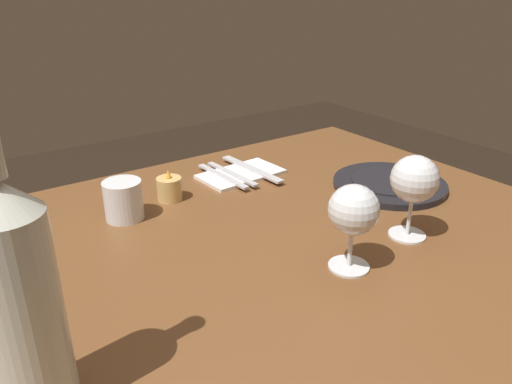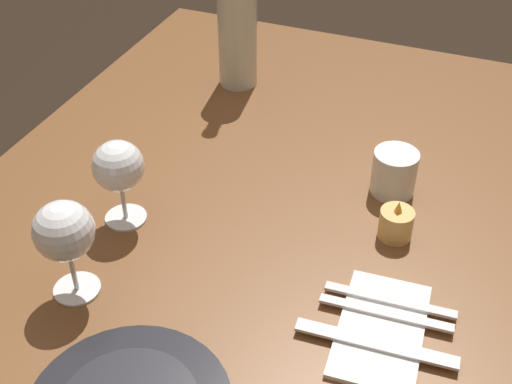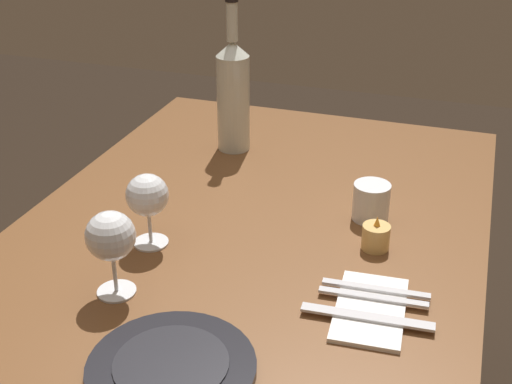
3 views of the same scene
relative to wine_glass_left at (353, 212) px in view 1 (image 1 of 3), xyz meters
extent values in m
cube|color=brown|center=(-0.12, 0.16, -0.12)|extent=(1.30, 0.90, 0.04)
cylinder|color=#50311A|center=(0.46, 0.54, -0.49)|extent=(0.06, 0.06, 0.70)
cylinder|color=white|center=(0.00, 0.00, -0.10)|extent=(0.07, 0.07, 0.00)
cylinder|color=white|center=(0.00, 0.00, -0.06)|extent=(0.01, 0.01, 0.07)
sphere|color=white|center=(0.00, 0.00, 0.00)|extent=(0.08, 0.08, 0.08)
cylinder|color=maroon|center=(0.00, 0.00, 0.00)|extent=(0.06, 0.06, 0.02)
cylinder|color=white|center=(0.16, 0.02, -0.10)|extent=(0.07, 0.07, 0.00)
cylinder|color=white|center=(0.16, 0.02, -0.06)|extent=(0.01, 0.01, 0.07)
sphere|color=white|center=(0.16, 0.02, 0.01)|extent=(0.08, 0.08, 0.08)
cylinder|color=maroon|center=(0.16, 0.02, 0.01)|extent=(0.06, 0.06, 0.02)
cylinder|color=silver|center=(-0.47, -0.01, 0.02)|extent=(0.08, 0.08, 0.23)
cylinder|color=white|center=(-0.23, 0.37, -0.06)|extent=(0.07, 0.07, 0.08)
cylinder|color=silver|center=(-0.23, 0.37, -0.07)|extent=(0.06, 0.06, 0.05)
cylinder|color=#DBB266|center=(-0.11, 0.40, -0.08)|extent=(0.05, 0.05, 0.05)
cylinder|color=white|center=(-0.11, 0.40, -0.08)|extent=(0.04, 0.04, 0.03)
cone|color=#F99E2D|center=(-0.11, 0.40, -0.04)|extent=(0.01, 0.01, 0.02)
cylinder|color=black|center=(0.31, 0.18, -0.09)|extent=(0.25, 0.25, 0.01)
cylinder|color=black|center=(0.31, 0.18, -0.08)|extent=(0.17, 0.17, 0.00)
cube|color=white|center=(0.08, 0.43, -0.10)|extent=(0.20, 0.12, 0.01)
cube|color=silver|center=(0.05, 0.43, -0.09)|extent=(0.03, 0.18, 0.00)
cube|color=silver|center=(0.03, 0.43, -0.09)|extent=(0.03, 0.18, 0.00)
cube|color=silver|center=(0.11, 0.43, -0.09)|extent=(0.03, 0.21, 0.00)
camera|label=1|loc=(-0.51, -0.47, 0.33)|focal=34.85mm
camera|label=2|loc=(0.68, 0.50, 0.60)|focal=47.73mm
camera|label=3|loc=(0.99, 0.54, 0.58)|focal=48.26mm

